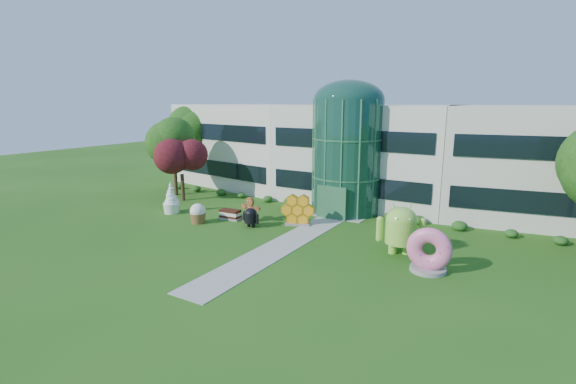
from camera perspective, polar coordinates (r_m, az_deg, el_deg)
The scene contains 14 objects.
ground at distance 27.69m, azimuth -2.12°, elevation -8.09°, with size 140.00×140.00×0.00m, color #215114.
building at distance 42.47m, azimuth 11.28°, elevation 5.30°, with size 46.00×15.00×9.30m, color beige, non-canonical shape.
atrium at distance 36.89m, azimuth 8.10°, elevation 4.78°, with size 6.00×6.00×9.80m, color #194738.
walkway at distance 29.27m, azimuth 0.03°, elevation -6.90°, with size 2.40×20.00×0.04m, color #9E9E93.
tree_red at distance 42.21m, azimuth -14.31°, elevation 2.85°, with size 4.00×4.00×6.00m, color #3F0C14, non-canonical shape.
trees_backdrop at distance 37.90m, azimuth 8.66°, elevation 3.89°, with size 52.00×8.00×8.40m, color #1F4411, non-canonical shape.
android_green at distance 27.67m, azimuth 15.19°, elevation -4.56°, with size 3.22×2.15×3.65m, color #91D343, non-canonical shape.
android_black at distance 32.67m, azimuth -5.11°, elevation -3.29°, with size 1.58×1.06×1.79m, color black, non-canonical shape.
donut at distance 25.46m, azimuth 18.77°, elevation -7.41°, with size 2.58×1.24×2.69m, color #D5517E, non-canonical shape.
gingerbread at distance 34.19m, azimuth -5.19°, elevation -2.34°, with size 2.24×0.86×2.07m, color brown, non-canonical shape.
ice_cream_sandwich at distance 35.14m, azimuth -7.91°, elevation -3.05°, with size 1.88×0.94×0.84m, color black, non-canonical shape.
honeycomb at distance 33.06m, azimuth 1.34°, elevation -2.65°, with size 2.85×1.02×2.24m, color #FCA519, non-canonical shape.
froyo at distance 37.93m, azimuth -15.70°, elevation -0.79°, with size 1.59×1.59×2.73m, color white, non-canonical shape.
cupcake at distance 34.42m, azimuth -12.23°, elevation -2.86°, with size 1.35×1.35×1.63m, color white, non-canonical shape.
Camera 1 is at (14.25, -21.70, 9.63)m, focal length 26.00 mm.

